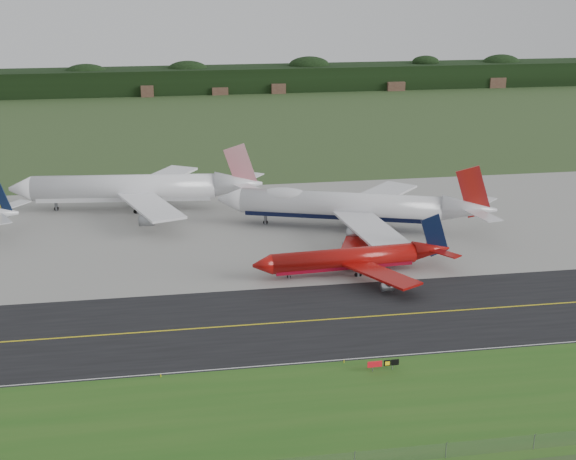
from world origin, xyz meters
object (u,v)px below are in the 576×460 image
Objects in this scene: taxiway_sign at (383,364)px; jet_star_tail at (138,188)px; jet_ba_747 at (350,206)px; jet_red_737 at (355,258)px.

jet_star_tail is at bearing 112.16° from taxiway_sign.
jet_ba_747 is 1.53× the size of jet_red_737.
taxiway_sign is (38.59, -94.77, -4.51)m from jet_star_tail.
jet_red_737 is 0.65× the size of jet_star_tail.
jet_star_tail is 12.80× the size of taxiway_sign.
jet_star_tail reaches higher than jet_ba_747.
jet_ba_747 is at bearing -26.04° from jet_star_tail.
jet_red_737 is (-5.85, -28.55, -2.55)m from jet_ba_747.
jet_star_tail is (-50.14, 24.50, 0.00)m from jet_ba_747.
taxiway_sign is at bearing -99.33° from jet_ba_747.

